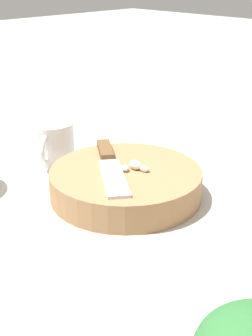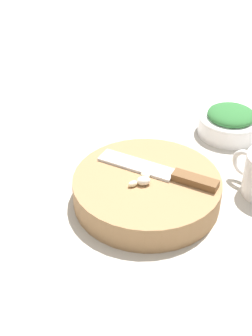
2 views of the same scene
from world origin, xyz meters
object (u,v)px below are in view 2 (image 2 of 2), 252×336
(chef_knife, at_px, (164,172))
(herb_bowl, at_px, (230,122))
(cutting_board, at_px, (147,190))
(garlic_cloves, at_px, (142,180))

(chef_knife, xyz_separation_m, herb_bowl, (0.18, 0.18, -0.02))
(cutting_board, height_order, herb_bowl, herb_bowl)
(cutting_board, height_order, chef_knife, chef_knife)
(garlic_cloves, height_order, herb_bowl, garlic_cloves)
(cutting_board, height_order, garlic_cloves, garlic_cloves)
(cutting_board, relative_size, chef_knife, 1.31)
(chef_knife, relative_size, herb_bowl, 1.44)
(cutting_board, xyz_separation_m, chef_knife, (0.03, 0.01, 0.03))
(herb_bowl, bearing_deg, garlic_cloves, -137.19)
(chef_knife, bearing_deg, cutting_board, 140.81)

